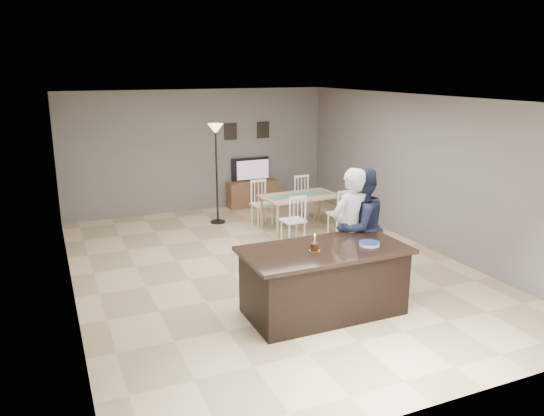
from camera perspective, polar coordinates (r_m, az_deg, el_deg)
name	(u,v)px	position (r m, az deg, el deg)	size (l,w,h in m)	color
floor	(270,267)	(8.70, -0.27, -6.37)	(8.00, 8.00, 0.00)	tan
room_shell	(269,166)	(8.24, -0.28, 4.57)	(8.00, 8.00, 8.00)	slate
kitchen_island	(324,280)	(7.03, 5.59, -7.76)	(2.15, 1.10, 0.90)	black
tv_console	(253,194)	(12.38, -2.06, 1.55)	(1.20, 0.40, 0.60)	brown
television	(252,169)	(12.33, -2.21, 4.16)	(0.91, 0.12, 0.53)	black
tv_screen_glow	(253,170)	(12.26, -2.07, 4.13)	(0.78, 0.78, 0.00)	#D54F17
picture_frames	(247,131)	(12.30, -2.70, 8.31)	(1.10, 0.02, 0.38)	black
doorway	(80,269)	(5.49, -19.96, -6.23)	(0.00, 2.10, 2.65)	black
woman	(350,230)	(7.68, 8.41, -2.33)	(0.66, 0.43, 1.80)	silver
man	(360,228)	(7.83, 9.40, -2.13)	(0.86, 0.67, 1.78)	#1A203A
birthday_cake	(315,247)	(6.75, 4.60, -4.18)	(0.14, 0.14, 0.22)	gold
plate_stack	(369,244)	(7.06, 10.42, -3.79)	(0.27, 0.27, 0.04)	white
dining_table	(300,201)	(10.53, 3.00, 0.74)	(1.55, 1.77, 0.91)	tan
floor_lamp	(216,147)	(10.86, -6.05, 6.58)	(0.31, 0.31, 2.06)	black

